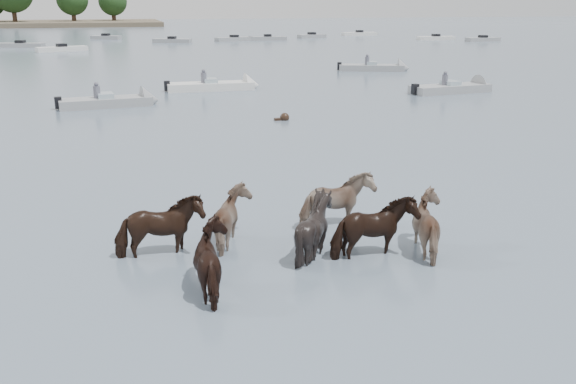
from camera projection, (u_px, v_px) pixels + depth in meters
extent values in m
plane|color=#495969|center=(219.00, 301.00, 11.50)|extent=(400.00, 400.00, 0.00)
imported|color=black|center=(160.00, 231.00, 13.38)|extent=(1.97, 1.04, 1.60)
imported|color=gray|center=(235.00, 222.00, 14.14)|extent=(1.43, 1.62, 1.49)
imported|color=black|center=(315.00, 228.00, 13.71)|extent=(1.71, 1.63, 1.49)
imported|color=tan|center=(336.00, 205.00, 15.16)|extent=(2.02, 1.26, 1.58)
imported|color=black|center=(219.00, 265.00, 11.79)|extent=(1.79, 1.90, 1.51)
imported|color=black|center=(315.00, 232.00, 13.41)|extent=(1.56, 1.43, 1.55)
imported|color=black|center=(373.00, 233.00, 13.33)|extent=(1.97, 1.10, 1.58)
imported|color=gray|center=(435.00, 229.00, 13.67)|extent=(1.57, 1.73, 1.51)
sphere|color=black|center=(285.00, 117.00, 29.07)|extent=(0.44, 0.44, 0.44)
cube|color=black|center=(280.00, 120.00, 29.04)|extent=(0.50, 0.22, 0.18)
cube|color=gray|center=(106.00, 103.00, 32.76)|extent=(4.88, 2.18, 0.55)
cone|color=gray|center=(150.00, 100.00, 33.64)|extent=(1.09, 1.70, 1.60)
cube|color=#99ADB7|center=(105.00, 96.00, 32.66)|extent=(0.93, 1.21, 0.35)
cube|color=black|center=(58.00, 103.00, 31.85)|extent=(0.39, 0.39, 0.60)
cylinder|color=#595966|center=(97.00, 93.00, 32.50)|extent=(0.36, 0.36, 0.70)
sphere|color=#595966|center=(96.00, 84.00, 32.37)|extent=(0.24, 0.24, 0.24)
cube|color=silver|center=(210.00, 87.00, 38.97)|extent=(5.38, 1.63, 0.55)
cone|color=silver|center=(252.00, 85.00, 39.64)|extent=(0.91, 1.61, 1.60)
cube|color=#99ADB7|center=(210.00, 81.00, 38.87)|extent=(0.81, 1.13, 0.35)
cube|color=black|center=(167.00, 86.00, 38.26)|extent=(0.35, 0.35, 0.60)
cylinder|color=#595966|center=(204.00, 78.00, 38.71)|extent=(0.36, 0.36, 0.70)
sphere|color=#595966|center=(203.00, 71.00, 38.58)|extent=(0.24, 0.24, 0.24)
cube|color=gray|center=(450.00, 89.00, 37.85)|extent=(5.21, 2.19, 0.55)
cone|color=gray|center=(484.00, 87.00, 38.77)|extent=(1.09, 1.70, 1.60)
cube|color=#99ADB7|center=(451.00, 84.00, 37.75)|extent=(0.93, 1.21, 0.35)
cube|color=black|center=(415.00, 89.00, 36.89)|extent=(0.39, 0.39, 0.60)
cylinder|color=#595966|center=(445.00, 80.00, 37.59)|extent=(0.36, 0.36, 0.70)
sphere|color=#595966|center=(445.00, 73.00, 37.46)|extent=(0.24, 0.24, 0.24)
cube|color=gray|center=(371.00, 68.00, 50.02)|extent=(5.40, 3.30, 0.55)
cone|color=gray|center=(404.00, 68.00, 49.81)|extent=(1.40, 1.81, 1.60)
cube|color=#99ADB7|center=(372.00, 64.00, 49.91)|extent=(1.14, 1.33, 0.35)
cube|color=black|center=(339.00, 66.00, 50.18)|extent=(0.45, 0.45, 0.60)
cylinder|color=#595966|center=(367.00, 61.00, 49.75)|extent=(0.36, 0.36, 0.70)
sphere|color=#595966|center=(367.00, 56.00, 49.62)|extent=(0.24, 0.24, 0.24)
cube|color=gray|center=(21.00, 45.00, 75.73)|extent=(5.75, 2.96, 0.60)
cube|color=black|center=(20.00, 42.00, 75.61)|extent=(1.24, 1.24, 0.50)
cube|color=silver|center=(62.00, 49.00, 69.62)|extent=(5.67, 3.27, 0.60)
cube|color=black|center=(62.00, 46.00, 69.51)|extent=(1.28, 1.28, 0.50)
cube|color=gray|center=(106.00, 38.00, 92.12)|extent=(4.56, 3.16, 0.60)
cube|color=black|center=(106.00, 35.00, 92.00)|extent=(1.32, 1.32, 0.50)
cube|color=gray|center=(172.00, 41.00, 84.29)|extent=(5.34, 3.43, 0.60)
cube|color=black|center=(172.00, 38.00, 84.18)|extent=(1.32, 1.32, 0.50)
cube|color=gray|center=(234.00, 39.00, 88.14)|extent=(5.73, 3.09, 0.60)
cube|color=black|center=(234.00, 37.00, 88.03)|extent=(1.25, 1.25, 0.50)
cube|color=gray|center=(268.00, 39.00, 89.89)|extent=(5.57, 1.96, 0.60)
cube|color=black|center=(268.00, 36.00, 89.78)|extent=(1.08, 1.08, 0.50)
cube|color=gray|center=(312.00, 36.00, 95.76)|extent=(4.68, 2.53, 0.60)
cube|color=black|center=(312.00, 34.00, 95.65)|extent=(1.21, 1.21, 0.50)
cube|color=silver|center=(359.00, 34.00, 102.67)|extent=(5.86, 1.68, 0.60)
cube|color=black|center=(359.00, 32.00, 102.56)|extent=(1.03, 1.03, 0.50)
cube|color=silver|center=(436.00, 38.00, 90.55)|extent=(5.56, 1.98, 0.60)
cube|color=black|center=(436.00, 36.00, 90.44)|extent=(1.09, 1.09, 0.50)
cube|color=gray|center=(483.00, 40.00, 87.35)|extent=(5.04, 1.82, 0.60)
cube|color=black|center=(483.00, 37.00, 87.24)|extent=(1.06, 1.06, 0.50)
cylinder|color=#382619|center=(15.00, 17.00, 141.07)|extent=(1.00, 1.00, 4.20)
cylinder|color=#382619|center=(74.00, 18.00, 146.80)|extent=(1.00, 1.00, 3.26)
cylinder|color=#382619|center=(114.00, 18.00, 151.20)|extent=(1.00, 1.00, 3.03)
sphere|color=black|center=(113.00, 1.00, 150.04)|extent=(6.73, 6.73, 6.73)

